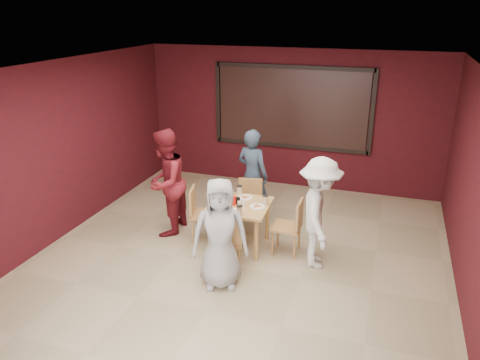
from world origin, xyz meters
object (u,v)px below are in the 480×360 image
(diner_front, at_px, (220,234))
(diner_left, at_px, (166,183))
(chair_right, at_px, (291,224))
(chair_back, at_px, (250,201))
(chair_left, at_px, (200,211))
(chair_front, at_px, (226,239))
(dining_table, at_px, (239,209))
(diner_right, at_px, (319,213))
(diner_back, at_px, (253,175))

(diner_front, xyz_separation_m, diner_left, (-1.39, 1.19, 0.11))
(chair_right, xyz_separation_m, diner_left, (-2.10, 0.06, 0.39))
(chair_back, distance_m, diner_left, 1.44)
(chair_left, height_order, diner_left, diner_left)
(chair_left, bearing_deg, diner_left, 175.40)
(chair_front, height_order, diner_front, diner_front)
(diner_left, bearing_deg, diner_front, 47.13)
(dining_table, bearing_deg, diner_right, -6.81)
(dining_table, relative_size, diner_back, 0.58)
(dining_table, height_order, chair_right, same)
(chair_right, xyz_separation_m, diner_right, (0.43, -0.19, 0.32))
(chair_back, bearing_deg, diner_front, -85.06)
(chair_back, height_order, diner_back, diner_back)
(chair_right, distance_m, diner_back, 1.41)
(diner_front, relative_size, diner_back, 0.94)
(diner_front, bearing_deg, chair_back, 73.63)
(chair_front, xyz_separation_m, diner_left, (-1.35, 0.85, 0.38))
(chair_left, relative_size, diner_back, 0.53)
(diner_front, distance_m, diner_right, 1.48)
(chair_back, bearing_deg, diner_back, 99.25)
(chair_right, height_order, diner_back, diner_back)
(diner_front, height_order, diner_left, diner_left)
(chair_front, bearing_deg, diner_front, -83.10)
(chair_front, bearing_deg, diner_back, 95.40)
(chair_back, xyz_separation_m, diner_left, (-1.24, -0.61, 0.40))
(chair_front, height_order, chair_left, chair_front)
(chair_front, relative_size, diner_front, 0.58)
(diner_left, xyz_separation_m, diner_right, (2.53, -0.25, -0.06))
(chair_front, bearing_deg, chair_left, 132.64)
(diner_front, bearing_deg, chair_front, 75.58)
(chair_right, distance_m, diner_left, 2.14)
(chair_front, bearing_deg, diner_left, 147.79)
(dining_table, xyz_separation_m, diner_left, (-1.29, 0.10, 0.25))
(dining_table, height_order, diner_back, diner_back)
(chair_right, height_order, diner_right, diner_right)
(dining_table, bearing_deg, chair_left, 175.71)
(chair_front, height_order, diner_right, diner_right)
(chair_left, bearing_deg, diner_front, -55.76)
(dining_table, bearing_deg, chair_front, -85.69)
(chair_left, xyz_separation_m, diner_left, (-0.61, 0.05, 0.39))
(dining_table, distance_m, diner_back, 1.08)
(chair_right, height_order, diner_left, diner_left)
(diner_left, bearing_deg, diner_back, 126.83)
(chair_front, distance_m, chair_right, 1.09)
(diner_front, relative_size, diner_left, 0.87)
(chair_back, distance_m, chair_right, 1.10)
(diner_right, bearing_deg, diner_left, 71.30)
(chair_back, relative_size, diner_right, 0.51)
(chair_front, bearing_deg, chair_back, 94.48)
(chair_right, bearing_deg, dining_table, -177.16)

